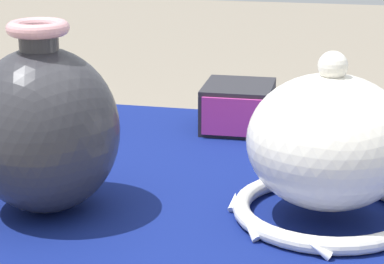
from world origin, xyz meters
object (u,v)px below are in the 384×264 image
Objects in this scene: mosaic_tile_box at (238,107)px; jar_round_cobalt at (62,97)px; vase_tall_bulbous at (44,128)px; vase_dome_bell at (328,151)px.

jar_round_cobalt reaches higher than mosaic_tile_box.
jar_round_cobalt is (-0.12, 0.36, -0.06)m from vase_tall_bulbous.
vase_tall_bulbous is 0.36m from vase_dome_bell.
jar_round_cobalt is at bearing 109.10° from vase_tall_bulbous.
jar_round_cobalt is (-0.31, -0.05, 0.01)m from mosaic_tile_box.
vase_tall_bulbous is 0.45m from mosaic_tile_box.
mosaic_tile_box is at bearing 9.62° from jar_round_cobalt.
mosaic_tile_box is at bearing 65.62° from vase_tall_bulbous.
vase_tall_bulbous is at bearing -115.86° from mosaic_tile_box.
mosaic_tile_box is (0.18, 0.41, -0.07)m from vase_tall_bulbous.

